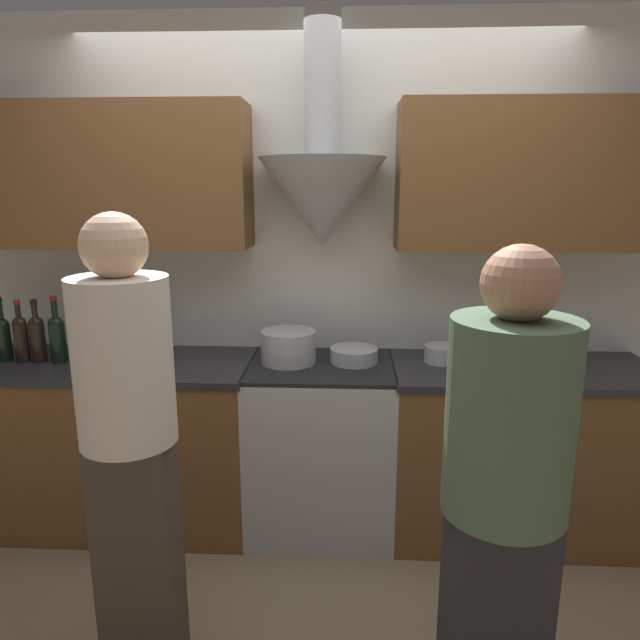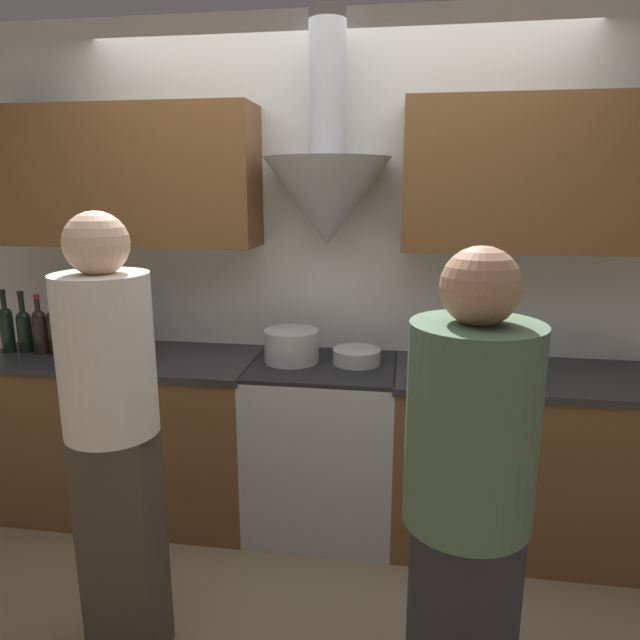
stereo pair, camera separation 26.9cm
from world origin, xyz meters
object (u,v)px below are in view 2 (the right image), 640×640
object	(u,v)px
wine_bottle_2	(40,329)
wine_bottle_4	(73,330)
wine_bottle_3	(55,329)
person_foreground_left	(113,426)
wine_bottle_1	(24,328)
person_foreground_right	(466,504)
orange_fruit	(538,374)
wine_bottle_6	(108,331)
wine_bottle_8	(143,334)
wine_bottle_7	(125,331)
stock_pot	(292,346)
wine_bottle_0	(7,327)
saucepan	(447,357)
wine_bottle_5	(93,332)
stove_range	(323,445)
mixing_bowl	(357,356)

from	to	relation	value
wine_bottle_2	wine_bottle_4	distance (m)	0.19
wine_bottle_3	person_foreground_left	bearing A→B (deg)	-48.77
wine_bottle_1	person_foreground_right	xyz separation A→B (m)	(2.20, -1.19, -0.13)
orange_fruit	person_foreground_left	xyz separation A→B (m)	(-1.60, -0.85, 0.01)
wine_bottle_6	wine_bottle_1	bearing A→B (deg)	178.65
wine_bottle_3	wine_bottle_8	bearing A→B (deg)	-0.05
wine_bottle_2	wine_bottle_8	world-z (taller)	wine_bottle_8
wine_bottle_7	stock_pot	world-z (taller)	wine_bottle_7
stock_pot	wine_bottle_2	bearing A→B (deg)	-177.50
wine_bottle_4	stock_pot	distance (m)	1.16
wine_bottle_0	orange_fruit	distance (m)	2.71
saucepan	person_foreground_right	distance (m)	1.28
wine_bottle_3	wine_bottle_5	world-z (taller)	wine_bottle_3
wine_bottle_4	wine_bottle_7	bearing A→B (deg)	3.35
stove_range	wine_bottle_4	bearing A→B (deg)	-178.54
wine_bottle_2	orange_fruit	bearing A→B (deg)	-1.94
wine_bottle_7	person_foreground_right	bearing A→B (deg)	-36.32
wine_bottle_4	orange_fruit	bearing A→B (deg)	-2.16
orange_fruit	wine_bottle_3	bearing A→B (deg)	177.80
wine_bottle_7	stove_range	bearing A→B (deg)	0.94
person_foreground_right	wine_bottle_4	bearing A→B (deg)	148.35
wine_bottle_2	stock_pot	distance (m)	1.35
stock_pot	wine_bottle_4	bearing A→B (deg)	-177.23
orange_fruit	person_foreground_right	bearing A→B (deg)	-110.86
stock_pot	wine_bottle_0	bearing A→B (deg)	-177.90
stove_range	wine_bottle_3	xyz separation A→B (m)	(-1.43, -0.03, 0.57)
stove_range	wine_bottle_4	size ratio (longest dim) A/B	2.59
wine_bottle_1	wine_bottle_7	xyz separation A→B (m)	(0.57, 0.00, 0.01)
wine_bottle_2	person_foreground_left	size ratio (longest dim) A/B	0.19
wine_bottle_3	wine_bottle_0	bearing A→B (deg)	-178.70
wine_bottle_6	wine_bottle_7	world-z (taller)	wine_bottle_6
wine_bottle_3	person_foreground_left	xyz separation A→B (m)	(0.82, -0.94, -0.09)
wine_bottle_4	person_foreground_left	size ratio (longest dim) A/B	0.20
wine_bottle_5	wine_bottle_6	bearing A→B (deg)	-7.17
wine_bottle_0	mixing_bowl	distance (m)	1.87
wine_bottle_7	stock_pot	bearing A→B (deg)	2.58
wine_bottle_7	orange_fruit	bearing A→B (deg)	-2.93
stove_range	person_foreground_right	bearing A→B (deg)	-64.14
wine_bottle_0	wine_bottle_7	bearing A→B (deg)	1.47
wine_bottle_7	orange_fruit	world-z (taller)	wine_bottle_7
wine_bottle_0	person_foreground_right	xyz separation A→B (m)	(2.29, -1.18, -0.14)
wine_bottle_6	person_foreground_left	xyz separation A→B (m)	(0.52, -0.94, -0.09)
person_foreground_left	wine_bottle_7	bearing A→B (deg)	114.47
wine_bottle_2	wine_bottle_8	xyz separation A→B (m)	(0.57, 0.01, -0.01)
wine_bottle_5	person_foreground_right	world-z (taller)	person_foreground_right
wine_bottle_1	wine_bottle_5	xyz separation A→B (m)	(0.39, 0.00, -0.00)
wine_bottle_5	person_foreground_left	bearing A→B (deg)	-57.15
stove_range	wine_bottle_0	bearing A→B (deg)	-178.86
wine_bottle_4	wine_bottle_0	bearing A→B (deg)	-179.95
wine_bottle_5	orange_fruit	xyz separation A→B (m)	(2.22, -0.10, -0.09)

